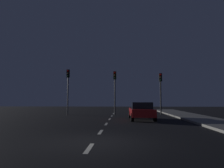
% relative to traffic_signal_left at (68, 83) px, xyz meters
% --- Properties ---
extents(ground_plane, '(80.00, 80.00, 0.00)m').
position_rel_traffic_signal_left_xyz_m(ground_plane, '(5.03, -8.84, -3.53)').
color(ground_plane, black).
extents(sidewalk_curb_right, '(3.00, 40.00, 0.15)m').
position_rel_traffic_signal_left_xyz_m(sidewalk_curb_right, '(12.53, -8.84, -3.46)').
color(sidewalk_curb_right, gray).
rests_on(sidewalk_curb_right, ground_plane).
extents(lane_stripe_nearest, '(0.16, 1.60, 0.01)m').
position_rel_traffic_signal_left_xyz_m(lane_stripe_nearest, '(5.03, -17.04, -3.53)').
color(lane_stripe_nearest, silver).
rests_on(lane_stripe_nearest, ground_plane).
extents(lane_stripe_second, '(0.16, 1.60, 0.01)m').
position_rel_traffic_signal_left_xyz_m(lane_stripe_second, '(5.03, -13.24, -3.53)').
color(lane_stripe_second, silver).
rests_on(lane_stripe_second, ground_plane).
extents(lane_stripe_third, '(0.16, 1.60, 0.01)m').
position_rel_traffic_signal_left_xyz_m(lane_stripe_third, '(5.03, -9.44, -3.53)').
color(lane_stripe_third, silver).
rests_on(lane_stripe_third, ground_plane).
extents(lane_stripe_fourth, '(0.16, 1.60, 0.01)m').
position_rel_traffic_signal_left_xyz_m(lane_stripe_fourth, '(5.03, -5.64, -3.53)').
color(lane_stripe_fourth, silver).
rests_on(lane_stripe_fourth, ground_plane).
extents(lane_stripe_fifth, '(0.16, 1.60, 0.01)m').
position_rel_traffic_signal_left_xyz_m(lane_stripe_fifth, '(5.03, -1.84, -3.53)').
color(lane_stripe_fifth, silver).
rests_on(lane_stripe_fifth, ground_plane).
extents(lane_stripe_sixth, '(0.16, 1.60, 0.01)m').
position_rel_traffic_signal_left_xyz_m(lane_stripe_sixth, '(5.03, 1.96, -3.53)').
color(lane_stripe_sixth, silver).
rests_on(lane_stripe_sixth, ground_plane).
extents(lane_stripe_seventh, '(0.16, 1.60, 0.01)m').
position_rel_traffic_signal_left_xyz_m(lane_stripe_seventh, '(5.03, 5.76, -3.53)').
color(lane_stripe_seventh, silver).
rests_on(lane_stripe_seventh, ground_plane).
extents(traffic_signal_left, '(0.32, 0.38, 5.05)m').
position_rel_traffic_signal_left_xyz_m(traffic_signal_left, '(0.00, 0.00, 0.00)').
color(traffic_signal_left, '#4C4C51').
rests_on(traffic_signal_left, ground_plane).
extents(traffic_signal_center, '(0.32, 0.38, 4.81)m').
position_rel_traffic_signal_left_xyz_m(traffic_signal_center, '(5.27, -0.00, -0.15)').
color(traffic_signal_center, '#2D2D30').
rests_on(traffic_signal_center, ground_plane).
extents(traffic_signal_right, '(0.32, 0.38, 4.57)m').
position_rel_traffic_signal_left_xyz_m(traffic_signal_right, '(10.30, -0.00, -0.31)').
color(traffic_signal_right, black).
rests_on(traffic_signal_right, ground_plane).
extents(car_stopped_ahead, '(2.00, 4.25, 1.44)m').
position_rel_traffic_signal_left_xyz_m(car_stopped_ahead, '(7.67, -6.18, -2.79)').
color(car_stopped_ahead, '#B21919').
rests_on(car_stopped_ahead, ground_plane).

